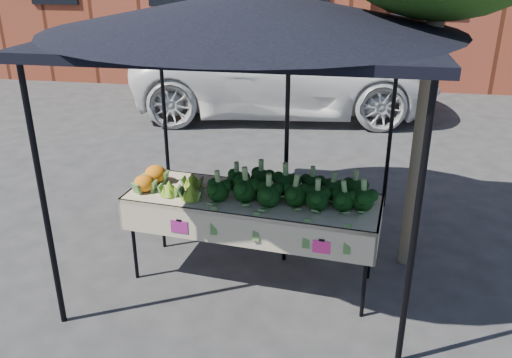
{
  "coord_description": "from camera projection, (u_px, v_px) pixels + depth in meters",
  "views": [
    {
      "loc": [
        0.68,
        -4.4,
        3.01
      ],
      "look_at": [
        -0.16,
        0.25,
        1.0
      ],
      "focal_mm": 37.1,
      "sensor_mm": 36.0,
      "label": 1
    }
  ],
  "objects": [
    {
      "name": "street_tree",
      "position": [
        431.0,
        55.0,
        4.78
      ],
      "size": [
        2.21,
        2.21,
        4.35
      ],
      "primitive_type": null,
      "color": "#1E4C14",
      "rests_on": "ground"
    },
    {
      "name": "canopy",
      "position": [
        253.0,
        133.0,
        5.26
      ],
      "size": [
        3.16,
        3.16,
        2.74
      ],
      "primitive_type": null,
      "color": "black",
      "rests_on": "ground"
    },
    {
      "name": "romanesco_cluster",
      "position": [
        184.0,
        182.0,
        5.05
      ],
      "size": [
        0.45,
        0.49,
        0.22
      ],
      "primitive_type": "ellipsoid",
      "color": "#79A52A",
      "rests_on": "table"
    },
    {
      "name": "table",
      "position": [
        252.0,
        239.0,
        5.17
      ],
      "size": [
        2.47,
        1.04,
        0.9
      ],
      "color": "beige",
      "rests_on": "ground"
    },
    {
      "name": "ground",
      "position": [
        267.0,
        282.0,
        5.27
      ],
      "size": [
        90.0,
        90.0,
        0.0
      ],
      "primitive_type": "plane",
      "color": "#2A2A2D"
    },
    {
      "name": "broccoli_heap",
      "position": [
        291.0,
        185.0,
        4.9
      ],
      "size": [
        1.56,
        0.59,
        0.28
      ],
      "primitive_type": "ellipsoid",
      "color": "black",
      "rests_on": "table"
    },
    {
      "name": "cauliflower_pair",
      "position": [
        150.0,
        177.0,
        5.18
      ],
      "size": [
        0.25,
        0.45,
        0.2
      ],
      "primitive_type": "ellipsoid",
      "color": "orange",
      "rests_on": "table"
    }
  ]
}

